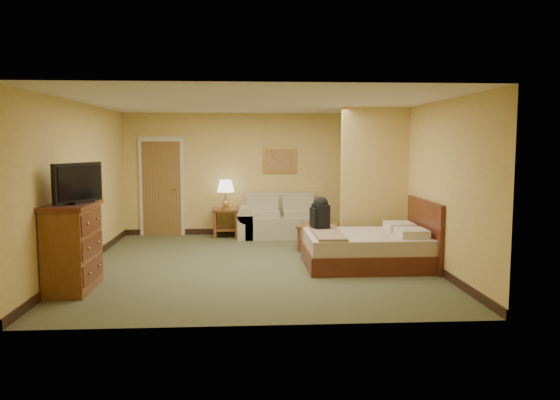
{
  "coord_description": "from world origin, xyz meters",
  "views": [
    {
      "loc": [
        -0.16,
        -8.73,
        1.97
      ],
      "look_at": [
        0.43,
        0.6,
        0.99
      ],
      "focal_mm": 35.0,
      "sensor_mm": 36.0,
      "label": 1
    }
  ],
  "objects": [
    {
      "name": "bed",
      "position": [
        1.82,
        -0.2,
        0.29
      ],
      "size": [
        1.95,
        1.64,
        1.06
      ],
      "color": "#4C1D11",
      "rests_on": "floor"
    },
    {
      "name": "right_wall",
      "position": [
        2.75,
        0.0,
        1.3
      ],
      "size": [
        0.02,
        6.0,
        2.6
      ],
      "primitive_type": "cube",
      "color": "#D4B25A",
      "rests_on": "floor"
    },
    {
      "name": "left_wall",
      "position": [
        -2.75,
        0.0,
        1.3
      ],
      "size": [
        0.02,
        6.0,
        2.6
      ],
      "primitive_type": "cube",
      "color": "#D4B25A",
      "rests_on": "floor"
    },
    {
      "name": "side_table",
      "position": [
        -0.58,
        2.65,
        0.4
      ],
      "size": [
        0.55,
        0.55,
        0.61
      ],
      "color": "brown",
      "rests_on": "floor"
    },
    {
      "name": "wall_picture",
      "position": [
        0.57,
        2.97,
        1.6
      ],
      "size": [
        0.73,
        0.04,
        0.57
      ],
      "color": "#B78E3F",
      "rests_on": "back_wall"
    },
    {
      "name": "table_lamp",
      "position": [
        -0.58,
        2.65,
        1.06
      ],
      "size": [
        0.36,
        0.36,
        0.59
      ],
      "color": "#B48C42",
      "rests_on": "side_table"
    },
    {
      "name": "floor",
      "position": [
        0.0,
        0.0,
        0.0
      ],
      "size": [
        6.0,
        6.0,
        0.0
      ],
      "primitive_type": "plane",
      "color": "#505335",
      "rests_on": "ground"
    },
    {
      "name": "ceiling",
      "position": [
        0.0,
        0.0,
        2.6
      ],
      "size": [
        6.0,
        6.0,
        0.0
      ],
      "primitive_type": "plane",
      "rotation": [
        3.14,
        0.0,
        0.0
      ],
      "color": "white",
      "rests_on": "back_wall"
    },
    {
      "name": "loveseat",
      "position": [
        0.57,
        2.58,
        0.3
      ],
      "size": [
        1.81,
        0.84,
        0.92
      ],
      "color": "tan",
      "rests_on": "floor"
    },
    {
      "name": "backpack",
      "position": [
        1.08,
        0.2,
        0.82
      ],
      "size": [
        0.28,
        0.36,
        0.56
      ],
      "rotation": [
        0.0,
        0.0,
        0.23
      ],
      "color": "black",
      "rests_on": "bed"
    },
    {
      "name": "door",
      "position": [
        -1.95,
        2.96,
        1.03
      ],
      "size": [
        0.94,
        0.16,
        2.1
      ],
      "color": "beige",
      "rests_on": "floor"
    },
    {
      "name": "partition",
      "position": [
        2.15,
        0.93,
        1.3
      ],
      "size": [
        1.2,
        0.15,
        2.6
      ],
      "primitive_type": "cube",
      "color": "#D4B25A",
      "rests_on": "floor"
    },
    {
      "name": "tv",
      "position": [
        -2.38,
        -1.4,
        1.43
      ],
      "size": [
        0.43,
        0.82,
        0.54
      ],
      "rotation": [
        0.0,
        0.0,
        -0.43
      ],
      "color": "black",
      "rests_on": "dresser"
    },
    {
      "name": "back_wall",
      "position": [
        0.0,
        3.0,
        1.3
      ],
      "size": [
        5.5,
        0.02,
        2.6
      ],
      "primitive_type": "cube",
      "color": "#D4B25A",
      "rests_on": "floor"
    },
    {
      "name": "dresser",
      "position": [
        -2.48,
        -1.4,
        0.59
      ],
      "size": [
        0.58,
        1.1,
        1.17
      ],
      "color": "brown",
      "rests_on": "floor"
    },
    {
      "name": "coffee_table",
      "position": [
        1.17,
        1.19,
        0.34
      ],
      "size": [
        0.88,
        0.88,
        0.47
      ],
      "rotation": [
        0.0,
        0.0,
        -0.23
      ],
      "color": "brown",
      "rests_on": "floor"
    },
    {
      "name": "baseboard",
      "position": [
        0.0,
        2.99,
        0.06
      ],
      "size": [
        5.5,
        0.02,
        0.12
      ],
      "primitive_type": "cube",
      "color": "black",
      "rests_on": "floor"
    }
  ]
}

